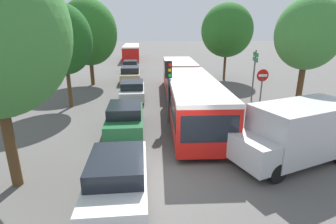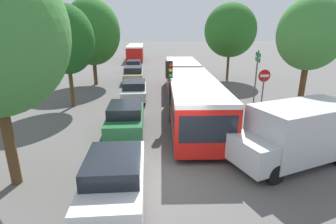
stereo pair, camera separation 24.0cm
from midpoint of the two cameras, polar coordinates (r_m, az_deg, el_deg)
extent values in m
plane|color=#565451|center=(9.45, 1.07, -14.34)|extent=(200.00, 200.00, 0.00)
cube|color=red|center=(14.08, 4.94, 2.19)|extent=(3.19, 9.33, 1.98)
cube|color=black|center=(13.99, 4.98, 3.59)|extent=(3.18, 8.96, 0.87)
cube|color=silver|center=(13.83, 5.06, 6.52)|extent=(3.19, 9.33, 0.19)
cube|color=red|center=(22.51, 2.12, 8.14)|extent=(2.96, 6.45, 1.98)
cube|color=black|center=(22.46, 2.13, 9.04)|extent=(2.96, 6.20, 0.87)
cube|color=silver|center=(22.36, 2.16, 10.88)|extent=(2.96, 6.45, 0.19)
cylinder|color=black|center=(18.97, 3.00, 6.31)|extent=(1.89, 1.11, 1.82)
cube|color=black|center=(9.75, 8.35, -3.67)|extent=(2.16, 0.27, 1.06)
cylinder|color=black|center=(11.80, 11.65, -5.24)|extent=(0.37, 0.98, 0.96)
cylinder|color=black|center=(11.48, 1.56, -5.53)|extent=(0.37, 0.98, 0.96)
cylinder|color=black|center=(17.23, 7.05, 2.37)|extent=(0.37, 0.98, 0.96)
cylinder|color=black|center=(17.01, 0.17, 2.31)|extent=(0.37, 0.98, 0.96)
cylinder|color=black|center=(22.76, 4.71, 6.23)|extent=(0.37, 0.98, 0.96)
cylinder|color=black|center=(22.60, -0.52, 6.20)|extent=(0.37, 0.98, 0.96)
cube|color=red|center=(44.87, -8.08, 12.77)|extent=(2.72, 11.09, 1.92)
cube|color=black|center=(44.84, -8.10, 13.21)|extent=(2.73, 10.54, 0.81)
cube|color=silver|center=(44.80, -8.14, 14.11)|extent=(2.72, 11.09, 0.19)
cylinder|color=black|center=(48.61, -9.13, 12.22)|extent=(0.31, 0.97, 0.96)
cylinder|color=black|center=(48.54, -6.65, 12.31)|extent=(0.31, 0.97, 0.96)
cylinder|color=black|center=(41.71, -9.63, 11.30)|extent=(0.31, 0.97, 0.96)
cylinder|color=black|center=(41.62, -6.75, 11.41)|extent=(0.31, 0.97, 0.96)
cube|color=white|center=(8.45, -11.64, -14.29)|extent=(1.86, 4.17, 0.67)
cube|color=black|center=(8.07, -11.97, -11.11)|extent=(1.67, 2.20, 0.51)
cylinder|color=black|center=(9.82, -15.13, -11.56)|extent=(0.23, 0.63, 0.63)
cylinder|color=black|center=(9.67, -6.37, -11.47)|extent=(0.23, 0.63, 0.63)
cylinder|color=black|center=(7.67, -18.37, -21.17)|extent=(0.23, 0.63, 0.63)
cylinder|color=black|center=(7.48, -6.55, -21.37)|extent=(0.23, 0.63, 0.63)
cube|color=#236638|center=(13.47, -9.75, -1.71)|extent=(1.86, 4.17, 0.67)
cube|color=black|center=(13.19, -9.91, 0.56)|extent=(1.67, 2.20, 0.51)
cylinder|color=black|center=(14.87, -12.18, -1.10)|extent=(0.23, 0.63, 0.63)
cylinder|color=black|center=(14.76, -6.53, -0.93)|extent=(0.23, 0.63, 0.63)
cylinder|color=black|center=(12.42, -13.46, -5.02)|extent=(0.23, 0.63, 0.63)
cylinder|color=black|center=(12.30, -6.66, -4.87)|extent=(0.23, 0.63, 0.63)
cube|color=#B7BABF|center=(19.41, -8.07, 4.34)|extent=(1.79, 4.02, 0.64)
cube|color=black|center=(19.19, -8.15, 5.93)|extent=(1.61, 2.12, 0.49)
cylinder|color=black|center=(20.75, -9.87, 4.38)|extent=(0.22, 0.61, 0.61)
cylinder|color=black|center=(20.69, -5.95, 4.51)|extent=(0.22, 0.61, 0.61)
cylinder|color=black|center=(18.29, -10.40, 2.54)|extent=(0.22, 0.61, 0.61)
cylinder|color=black|center=(18.22, -5.96, 2.68)|extent=(0.22, 0.61, 0.61)
cube|color=tan|center=(26.07, -8.40, 7.86)|extent=(1.92, 4.31, 0.69)
cube|color=black|center=(25.87, -8.47, 9.15)|extent=(1.72, 2.28, 0.53)
cylinder|color=black|center=(27.51, -9.85, 7.70)|extent=(0.24, 0.66, 0.65)
cylinder|color=black|center=(27.43, -6.66, 7.82)|extent=(0.24, 0.66, 0.65)
cylinder|color=black|center=(24.83, -10.26, 6.60)|extent=(0.24, 0.66, 0.65)
cylinder|color=black|center=(24.75, -6.74, 6.73)|extent=(0.24, 0.66, 0.65)
cube|color=navy|center=(32.11, -8.35, 9.63)|extent=(1.79, 4.00, 0.64)
cube|color=black|center=(31.95, -8.40, 10.61)|extent=(1.60, 2.12, 0.49)
cylinder|color=black|center=(33.44, -9.46, 9.44)|extent=(0.22, 0.61, 0.60)
cylinder|color=black|center=(33.38, -7.01, 9.53)|extent=(0.22, 0.61, 0.60)
cylinder|color=black|center=(30.94, -9.74, 8.77)|extent=(0.22, 0.61, 0.60)
cylinder|color=black|center=(30.87, -7.11, 8.87)|extent=(0.22, 0.61, 0.60)
cube|color=#B7BABF|center=(11.36, 26.83, -3.29)|extent=(4.51, 3.14, 2.00)
cube|color=#B7BABF|center=(9.81, 17.08, -8.32)|extent=(1.43, 2.08, 1.00)
cylinder|color=black|center=(9.76, 21.92, -12.17)|extent=(0.76, 0.45, 0.72)
cylinder|color=black|center=(10.82, 15.52, -8.46)|extent=(0.76, 0.45, 0.72)
cylinder|color=black|center=(13.07, 26.77, -5.14)|extent=(0.76, 0.45, 0.72)
cylinder|color=#56595E|center=(14.15, -0.40, 4.21)|extent=(0.12, 0.12, 3.40)
cube|color=black|center=(13.91, -0.41, 9.22)|extent=(0.37, 0.31, 0.90)
sphere|color=red|center=(13.73, -0.18, 10.28)|extent=(0.18, 0.18, 0.18)
sphere|color=#EAAD14|center=(13.77, -0.18, 9.13)|extent=(0.18, 0.18, 0.18)
sphere|color=green|center=(13.82, -0.18, 7.98)|extent=(0.18, 0.18, 0.18)
cylinder|color=#56595E|center=(16.14, 19.05, 3.10)|extent=(0.08, 0.08, 2.40)
cylinder|color=red|center=(15.89, 19.51, 7.53)|extent=(0.70, 0.03, 0.70)
cube|color=white|center=(15.87, 19.54, 7.52)|extent=(0.50, 0.04, 0.14)
cylinder|color=#56595E|center=(19.58, 17.80, 7.47)|extent=(0.10, 0.10, 3.60)
cube|color=#197A38|center=(19.39, 18.23, 11.83)|extent=(0.37, 1.38, 0.28)
cube|color=#197A38|center=(19.42, 18.13, 10.83)|extent=(0.37, 1.38, 0.28)
cylinder|color=#51381E|center=(9.89, -31.77, -5.73)|extent=(0.34, 0.34, 3.06)
cylinder|color=#51381E|center=(18.42, -21.03, 5.15)|extent=(0.25, 0.25, 2.73)
ellipsoid|color=#1E561E|center=(18.07, -22.10, 14.40)|extent=(3.47, 3.47, 4.32)
cylinder|color=#51381E|center=(25.30, -16.49, 8.52)|extent=(0.34, 0.34, 2.52)
ellipsoid|color=#286623|center=(25.02, -17.20, 16.25)|extent=(4.97, 4.97, 5.74)
cylinder|color=#51381E|center=(16.57, 26.31, 4.23)|extent=(0.32, 0.32, 3.32)
ellipsoid|color=#3D7F38|center=(16.23, 27.84, 14.90)|extent=(3.42, 3.42, 3.83)
cylinder|color=#51381E|center=(27.61, 11.99, 9.97)|extent=(0.25, 0.25, 2.89)
ellipsoid|color=#286623|center=(27.38, 12.46, 16.97)|extent=(5.00, 5.00, 5.15)
camera|label=1|loc=(0.12, -90.55, -0.18)|focal=28.00mm
camera|label=2|loc=(0.12, 89.45, 0.18)|focal=28.00mm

